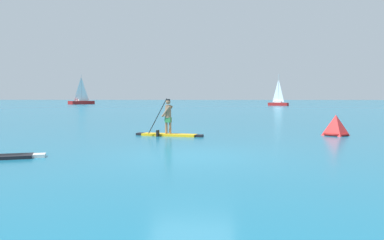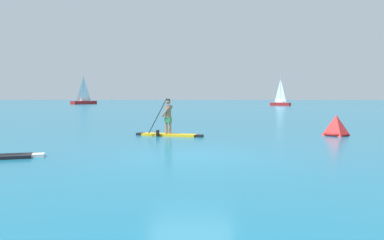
% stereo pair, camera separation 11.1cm
% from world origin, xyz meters
% --- Properties ---
extents(ground, '(440.00, 440.00, 0.00)m').
position_xyz_m(ground, '(0.00, 0.00, 0.00)').
color(ground, '#196B8C').
extents(paddleboarder_mid_center, '(3.10, 1.15, 1.72)m').
position_xyz_m(paddleboarder_mid_center, '(-1.41, 5.65, 0.38)').
color(paddleboarder_mid_center, yellow).
rests_on(paddleboarder_mid_center, ground).
extents(race_marker_buoy, '(1.13, 1.13, 0.93)m').
position_xyz_m(race_marker_buoy, '(6.12, 6.35, 0.40)').
color(race_marker_buoy, red).
rests_on(race_marker_buoy, ground).
extents(sailboat_left_horizon, '(5.11, 6.43, 7.25)m').
position_xyz_m(sailboat_left_horizon, '(-31.66, 78.42, 0.87)').
color(sailboat_left_horizon, '#A51E1E').
rests_on(sailboat_left_horizon, ground).
extents(sailboat_right_horizon, '(3.92, 3.01, 6.32)m').
position_xyz_m(sailboat_right_horizon, '(13.38, 65.32, 1.00)').
color(sailboat_right_horizon, '#A51E1E').
rests_on(sailboat_right_horizon, ground).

